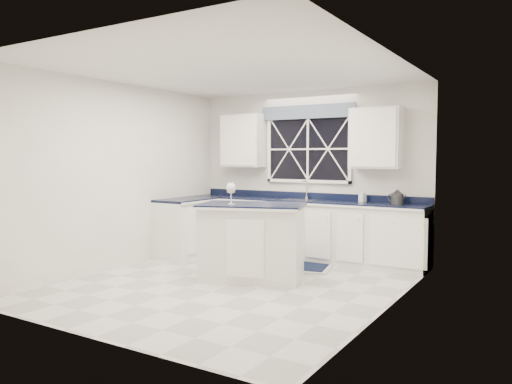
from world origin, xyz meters
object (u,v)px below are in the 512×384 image
Objects in this scene: dishwasher at (243,228)px; island at (252,241)px; kettle at (397,197)px; wine_glass at (231,189)px; faucet at (306,189)px; soap_bottle at (362,196)px.

dishwasher is 0.53× the size of island.
wine_glass is at bearing -115.86° from kettle.
dishwasher is 2.72× the size of faucet.
wine_glass reaches higher than faucet.
faucet is at bearing 73.84° from island.
wine_glass is at bearing -61.45° from dishwasher.
soap_bottle is at bearing 3.75° from dishwasher.
soap_bottle is at bearing 44.02° from island.
island is 5.15× the size of kettle.
soap_bottle is (1.10, 1.94, -0.17)m from wine_glass.
dishwasher is at bearing -169.98° from faucet.
faucet is 1.89m from island.
wine_glass is (-0.12, -1.99, 0.11)m from faucet.
wine_glass is at bearing -119.52° from soap_bottle.
faucet reaches higher than kettle.
soap_bottle is at bearing -170.38° from kettle.
kettle is 2.50m from wine_glass.
kettle is (1.44, 1.68, 0.53)m from island.
island is (1.18, -1.60, 0.10)m from dishwasher.
dishwasher is 1.31m from faucet.
kettle is 1.55× the size of soap_bottle.
kettle is (1.52, -0.11, -0.06)m from faucet.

